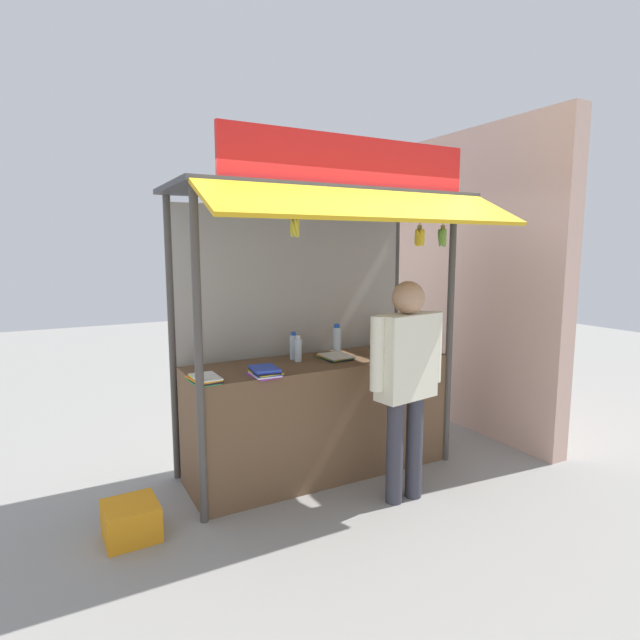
# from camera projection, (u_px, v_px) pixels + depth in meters

# --- Properties ---
(ground_plane) EXTENTS (20.00, 20.00, 0.00)m
(ground_plane) POSITION_uv_depth(u_px,v_px,m) (320.00, 470.00, 4.49)
(ground_plane) COLOR gray
(stall_counter) EXTENTS (2.26, 0.69, 0.99)m
(stall_counter) POSITION_uv_depth(u_px,v_px,m) (320.00, 416.00, 4.42)
(stall_counter) COLOR brown
(stall_counter) RESTS_ON ground
(stall_structure) EXTENTS (2.46, 1.54, 2.74)m
(stall_structure) POSITION_uv_depth(u_px,v_px,m) (314.00, 281.00, 4.35)
(stall_structure) COLOR #4C4742
(stall_structure) RESTS_ON ground
(water_bottle_right) EXTENTS (0.08, 0.08, 0.28)m
(water_bottle_right) POSITION_uv_depth(u_px,v_px,m) (337.00, 340.00, 4.61)
(water_bottle_right) COLOR silver
(water_bottle_right) RESTS_ON stall_counter
(water_bottle_far_left) EXTENTS (0.07, 0.07, 0.24)m
(water_bottle_far_left) POSITION_uv_depth(u_px,v_px,m) (294.00, 346.00, 4.39)
(water_bottle_far_left) COLOR silver
(water_bottle_far_left) RESTS_ON stall_counter
(water_bottle_far_right) EXTENTS (0.07, 0.07, 0.26)m
(water_bottle_far_right) POSITION_uv_depth(u_px,v_px,m) (375.00, 341.00, 4.62)
(water_bottle_far_right) COLOR silver
(water_bottle_far_right) RESTS_ON stall_counter
(water_bottle_front_left) EXTENTS (0.08, 0.08, 0.30)m
(water_bottle_front_left) POSITION_uv_depth(u_px,v_px,m) (386.00, 332.00, 4.96)
(water_bottle_front_left) COLOR silver
(water_bottle_front_left) RESTS_ON stall_counter
(water_bottle_back_right) EXTENTS (0.06, 0.06, 0.22)m
(water_bottle_back_right) POSITION_uv_depth(u_px,v_px,m) (298.00, 349.00, 4.30)
(water_bottle_back_right) COLOR silver
(water_bottle_back_right) RESTS_ON stall_counter
(magazine_stack_mid_right) EXTENTS (0.22, 0.28, 0.07)m
(magazine_stack_mid_right) POSITION_uv_depth(u_px,v_px,m) (265.00, 372.00, 3.82)
(magazine_stack_mid_right) COLOR purple
(magazine_stack_mid_right) RESTS_ON stall_counter
(magazine_stack_back_left) EXTENTS (0.25, 0.26, 0.06)m
(magazine_stack_back_left) POSITION_uv_depth(u_px,v_px,m) (418.00, 351.00, 4.59)
(magazine_stack_back_left) COLOR green
(magazine_stack_back_left) RESTS_ON stall_counter
(magazine_stack_rear_center) EXTENTS (0.25, 0.31, 0.03)m
(magazine_stack_rear_center) POSITION_uv_depth(u_px,v_px,m) (336.00, 357.00, 4.42)
(magazine_stack_rear_center) COLOR black
(magazine_stack_rear_center) RESTS_ON stall_counter
(magazine_stack_mid_left) EXTENTS (0.21, 0.29, 0.04)m
(magazine_stack_mid_left) POSITION_uv_depth(u_px,v_px,m) (205.00, 379.00, 3.65)
(magazine_stack_mid_left) COLOR green
(magazine_stack_mid_left) RESTS_ON stall_counter
(banana_bunch_leftmost) EXTENTS (0.08, 0.09, 0.25)m
(banana_bunch_leftmost) POSITION_uv_depth(u_px,v_px,m) (295.00, 227.00, 3.60)
(banana_bunch_leftmost) COLOR #332D23
(banana_bunch_inner_right) EXTENTS (0.11, 0.10, 0.31)m
(banana_bunch_inner_right) POSITION_uv_depth(u_px,v_px,m) (419.00, 237.00, 4.13)
(banana_bunch_inner_right) COLOR #332D23
(banana_bunch_rightmost) EXTENTS (0.09, 0.08, 0.31)m
(banana_bunch_rightmost) POSITION_uv_depth(u_px,v_px,m) (443.00, 237.00, 4.25)
(banana_bunch_rightmost) COLOR #332D23
(vendor_person) EXTENTS (0.64, 0.28, 1.70)m
(vendor_person) POSITION_uv_depth(u_px,v_px,m) (406.00, 371.00, 3.84)
(vendor_person) COLOR #383842
(vendor_person) RESTS_ON ground
(plastic_crate) EXTENTS (0.36, 0.36, 0.24)m
(plastic_crate) POSITION_uv_depth(u_px,v_px,m) (131.00, 521.00, 3.43)
(plastic_crate) COLOR orange
(plastic_crate) RESTS_ON ground
(neighbour_wall) EXTENTS (0.20, 2.40, 3.15)m
(neighbour_wall) POSITION_uv_depth(u_px,v_px,m) (470.00, 282.00, 5.47)
(neighbour_wall) COLOR beige
(neighbour_wall) RESTS_ON ground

